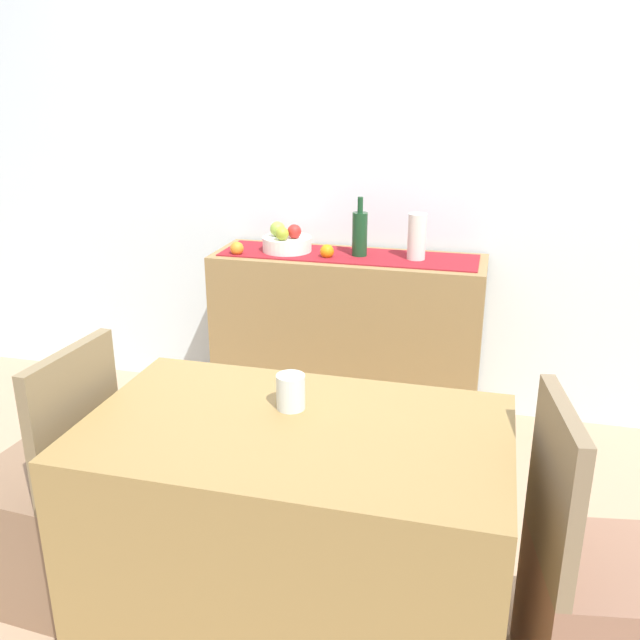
# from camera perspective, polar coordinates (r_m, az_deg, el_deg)

# --- Properties ---
(ground_plane) EXTENTS (6.40, 6.40, 0.02)m
(ground_plane) POSITION_cam_1_polar(r_m,az_deg,el_deg) (2.87, -3.27, -16.14)
(ground_plane) COLOR tan
(ground_plane) RESTS_ON ground
(room_wall_rear) EXTENTS (6.40, 0.06, 2.70)m
(room_wall_rear) POSITION_cam_1_polar(r_m,az_deg,el_deg) (3.49, 2.35, 14.34)
(room_wall_rear) COLOR silver
(room_wall_rear) RESTS_ON ground
(sideboard_console) EXTENTS (1.31, 0.42, 0.85)m
(sideboard_console) POSITION_cam_1_polar(r_m,az_deg,el_deg) (3.44, 2.25, -1.58)
(sideboard_console) COLOR olive
(sideboard_console) RESTS_ON ground
(table_runner) EXTENTS (1.23, 0.32, 0.01)m
(table_runner) POSITION_cam_1_polar(r_m,az_deg,el_deg) (3.31, 2.35, 5.38)
(table_runner) COLOR maroon
(table_runner) RESTS_ON sideboard_console
(fruit_bowl) EXTENTS (0.24, 0.24, 0.07)m
(fruit_bowl) POSITION_cam_1_polar(r_m,az_deg,el_deg) (3.37, -2.74, 6.31)
(fruit_bowl) COLOR white
(fruit_bowl) RESTS_ON table_runner
(apple_center) EXTENTS (0.07, 0.07, 0.07)m
(apple_center) POSITION_cam_1_polar(r_m,az_deg,el_deg) (3.38, -3.54, 7.54)
(apple_center) COLOR #91B13F
(apple_center) RESTS_ON fruit_bowl
(apple_rear) EXTENTS (0.07, 0.07, 0.07)m
(apple_rear) POSITION_cam_1_polar(r_m,az_deg,el_deg) (3.33, -2.14, 7.35)
(apple_rear) COLOR red
(apple_rear) RESTS_ON fruit_bowl
(apple_upper) EXTENTS (0.06, 0.06, 0.06)m
(apple_upper) POSITION_cam_1_polar(r_m,az_deg,el_deg) (3.29, -3.17, 7.16)
(apple_upper) COLOR #96A82E
(apple_upper) RESTS_ON fruit_bowl
(wine_bottle) EXTENTS (0.07, 0.07, 0.28)m
(wine_bottle) POSITION_cam_1_polar(r_m,az_deg,el_deg) (3.27, 3.31, 7.17)
(wine_bottle) COLOR #184222
(wine_bottle) RESTS_ON sideboard_console
(ceramic_vase) EXTENTS (0.08, 0.08, 0.22)m
(ceramic_vase) POSITION_cam_1_polar(r_m,az_deg,el_deg) (3.23, 8.03, 6.81)
(ceramic_vase) COLOR silver
(ceramic_vase) RESTS_ON sideboard_console
(orange_loose_end) EXTENTS (0.07, 0.07, 0.07)m
(orange_loose_end) POSITION_cam_1_polar(r_m,az_deg,el_deg) (3.26, 0.58, 5.71)
(orange_loose_end) COLOR orange
(orange_loose_end) RESTS_ON sideboard_console
(orange_loose_near_bowl) EXTENTS (0.07, 0.07, 0.07)m
(orange_loose_near_bowl) POSITION_cam_1_polar(r_m,az_deg,el_deg) (3.34, -6.90, 5.92)
(orange_loose_near_bowl) COLOR orange
(orange_loose_near_bowl) RESTS_ON sideboard_console
(dining_table) EXTENTS (1.20, 0.72, 0.74)m
(dining_table) POSITION_cam_1_polar(r_m,az_deg,el_deg) (2.15, -1.97, -17.44)
(dining_table) COLOR olive
(dining_table) RESTS_ON ground
(coffee_cup) EXTENTS (0.08, 0.08, 0.11)m
(coffee_cup) POSITION_cam_1_polar(r_m,az_deg,el_deg) (2.03, -2.44, -5.96)
(coffee_cup) COLOR silver
(coffee_cup) RESTS_ON dining_table
(chair_near_window) EXTENTS (0.43, 0.43, 0.90)m
(chair_near_window) POSITION_cam_1_polar(r_m,az_deg,el_deg) (2.55, -21.60, -15.24)
(chair_near_window) COLOR #846349
(chair_near_window) RESTS_ON ground
(chair_by_corner) EXTENTS (0.46, 0.46, 0.90)m
(chair_by_corner) POSITION_cam_1_polar(r_m,az_deg,el_deg) (2.19, 22.14, -21.91)
(chair_by_corner) COLOR #8F654F
(chair_by_corner) RESTS_ON ground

